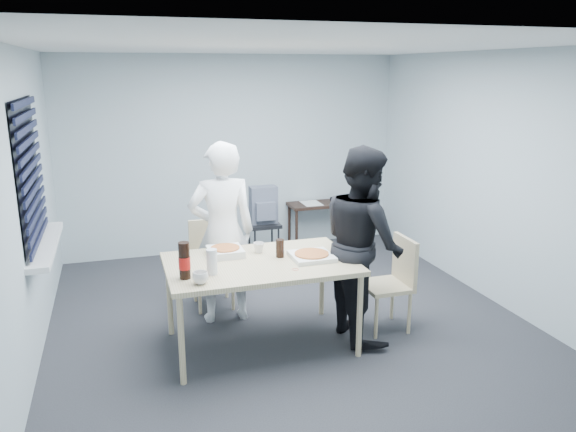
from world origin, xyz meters
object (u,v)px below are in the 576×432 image
object	(u,v)px
side_table	(322,208)
mug_a	(200,278)
dining_table	(260,268)
chair_right	(394,277)
mug_b	(259,248)
chair_far	(211,257)
stool	(264,231)
soda_bottle	(184,261)
person_white	(222,233)
person_black	(363,243)
backpack	(264,205)

from	to	relation	value
side_table	mug_a	distance (m)	3.68
side_table	dining_table	bearing A→B (deg)	-120.80
chair_right	mug_b	distance (m)	1.31
chair_far	mug_b	distance (m)	0.94
chair_far	mug_a	world-z (taller)	chair_far
chair_far	stool	world-z (taller)	chair_far
chair_far	chair_right	xyz separation A→B (m)	(1.55, -1.10, 0.00)
dining_table	mug_b	world-z (taller)	mug_b
soda_bottle	chair_far	bearing A→B (deg)	71.93
chair_right	person_white	bearing A→B (deg)	155.78
person_white	soda_bottle	bearing A→B (deg)	61.40
person_black	stool	size ratio (longest dim) A/B	3.32
person_white	backpack	size ratio (longest dim) A/B	3.78
stool	mug_a	size ratio (longest dim) A/B	4.33
person_white	mug_a	world-z (taller)	person_white
chair_right	person_white	size ratio (longest dim) A/B	0.50
mug_a	mug_b	world-z (taller)	mug_a
dining_table	side_table	distance (m)	3.05
chair_right	person_black	world-z (taller)	person_black
backpack	mug_b	xyz separation A→B (m)	(-0.54, -1.87, 0.08)
side_table	soda_bottle	size ratio (longest dim) A/B	3.06
chair_right	mug_a	xyz separation A→B (m)	(-1.87, -0.33, 0.33)
chair_far	mug_a	distance (m)	1.51
side_table	mug_b	size ratio (longest dim) A/B	9.18
chair_right	chair_far	bearing A→B (deg)	144.53
person_white	backpack	distance (m)	1.67
chair_far	stool	distance (m)	1.35
side_table	mug_b	bearing A→B (deg)	-122.43
side_table	mug_a	world-z (taller)	mug_a
dining_table	stool	size ratio (longest dim) A/B	3.04
mug_a	mug_b	bearing A→B (deg)	44.26
person_white	mug_a	size ratio (longest dim) A/B	14.39
dining_table	person_white	xyz separation A→B (m)	(-0.21, 0.64, 0.15)
stool	soda_bottle	xyz separation A→B (m)	(-1.27, -2.34, 0.51)
chair_far	side_table	size ratio (longest dim) A/B	0.97
person_white	mug_a	distance (m)	1.07
person_black	stool	world-z (taller)	person_black
dining_table	person_black	xyz separation A→B (m)	(0.94, -0.06, 0.15)
chair_far	mug_a	size ratio (longest dim) A/B	7.24
chair_far	person_black	size ratio (longest dim) A/B	0.50
dining_table	person_black	size ratio (longest dim) A/B	0.92
chair_far	dining_table	bearing A→B (deg)	-76.69
backpack	side_table	bearing A→B (deg)	3.17
mug_a	person_black	bearing A→B (deg)	11.42
chair_right	soda_bottle	distance (m)	2.02
person_white	mug_b	bearing A→B (deg)	122.78
chair_right	stool	size ratio (longest dim) A/B	1.67
soda_bottle	side_table	bearing A→B (deg)	51.75
dining_table	mug_a	xyz separation A→B (m)	(-0.57, -0.37, 0.11)
chair_right	stool	xyz separation A→B (m)	(-0.70, 2.16, -0.09)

